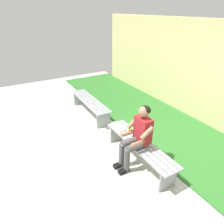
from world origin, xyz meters
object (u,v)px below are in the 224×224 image
Objects in this scene: bench_far at (90,104)px; book_open at (119,126)px; person_seated at (137,135)px; apple at (130,129)px; bench_near at (139,147)px.

book_open is (-1.63, 0.03, 0.11)m from bench_far.
person_seated is (-2.39, 0.10, 0.34)m from bench_far.
book_open is at bearing 178.77° from bench_far.
book_open is at bearing -4.87° from person_seated.
person_seated reaches higher than apple.
person_seated is at bearing 112.49° from bench_near.
book_open reaches higher than bench_near.
book_open is at bearing 27.09° from apple.
apple is at bearing -20.51° from person_seated.
bench_near is 4.56× the size of book_open.
person_seated is (-0.04, 0.10, 0.34)m from bench_near.
book_open is at bearing 2.77° from bench_near.
bench_far is 1.63m from book_open.
bench_near is at bearing -67.51° from person_seated.
person_seated is 0.58m from apple.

